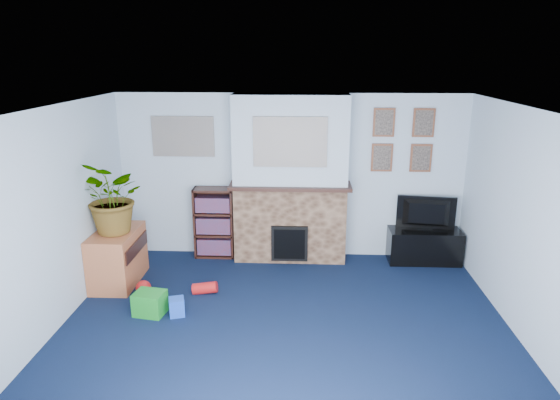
# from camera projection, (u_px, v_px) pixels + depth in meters

# --- Properties ---
(floor) EXTENTS (5.00, 4.50, 0.01)m
(floor) POSITION_uv_depth(u_px,v_px,m) (284.00, 332.00, 5.45)
(floor) COLOR #0D1935
(floor) RESTS_ON ground
(ceiling) EXTENTS (5.00, 4.50, 0.01)m
(ceiling) POSITION_uv_depth(u_px,v_px,m) (285.00, 110.00, 4.77)
(ceiling) COLOR white
(ceiling) RESTS_ON wall_back
(wall_back) EXTENTS (5.00, 0.04, 2.40)m
(wall_back) POSITION_uv_depth(u_px,v_px,m) (291.00, 177.00, 7.27)
(wall_back) COLOR silver
(wall_back) RESTS_ON ground
(wall_front) EXTENTS (5.00, 0.04, 2.40)m
(wall_front) POSITION_uv_depth(u_px,v_px,m) (270.00, 356.00, 2.95)
(wall_front) COLOR silver
(wall_front) RESTS_ON ground
(wall_left) EXTENTS (0.04, 4.50, 2.40)m
(wall_left) POSITION_uv_depth(u_px,v_px,m) (47.00, 225.00, 5.23)
(wall_left) COLOR silver
(wall_left) RESTS_ON ground
(wall_right) EXTENTS (0.04, 4.50, 2.40)m
(wall_right) POSITION_uv_depth(u_px,v_px,m) (534.00, 233.00, 5.00)
(wall_right) COLOR silver
(wall_right) RESTS_ON ground
(chimney_breast) EXTENTS (1.72, 0.50, 2.40)m
(chimney_breast) POSITION_uv_depth(u_px,v_px,m) (290.00, 181.00, 7.08)
(chimney_breast) COLOR brown
(chimney_breast) RESTS_ON ground
(collage_main) EXTENTS (1.00, 0.03, 0.68)m
(collage_main) POSITION_uv_depth(u_px,v_px,m) (290.00, 142.00, 6.71)
(collage_main) COLOR gray
(collage_main) RESTS_ON chimney_breast
(collage_left) EXTENTS (0.90, 0.03, 0.58)m
(collage_left) POSITION_uv_depth(u_px,v_px,m) (183.00, 136.00, 7.16)
(collage_left) COLOR gray
(collage_left) RESTS_ON wall_back
(portrait_tl) EXTENTS (0.30, 0.03, 0.40)m
(portrait_tl) POSITION_uv_depth(u_px,v_px,m) (384.00, 122.00, 6.96)
(portrait_tl) COLOR brown
(portrait_tl) RESTS_ON wall_back
(portrait_tr) EXTENTS (0.30, 0.03, 0.40)m
(portrait_tr) POSITION_uv_depth(u_px,v_px,m) (424.00, 123.00, 6.94)
(portrait_tr) COLOR brown
(portrait_tr) RESTS_ON wall_back
(portrait_bl) EXTENTS (0.30, 0.03, 0.40)m
(portrait_bl) POSITION_uv_depth(u_px,v_px,m) (382.00, 158.00, 7.10)
(portrait_bl) COLOR brown
(portrait_bl) RESTS_ON wall_back
(portrait_br) EXTENTS (0.30, 0.03, 0.40)m
(portrait_br) POSITION_uv_depth(u_px,v_px,m) (421.00, 158.00, 7.08)
(portrait_br) COLOR brown
(portrait_br) RESTS_ON wall_back
(tv_stand) EXTENTS (1.02, 0.43, 0.48)m
(tv_stand) POSITION_uv_depth(u_px,v_px,m) (424.00, 247.00, 7.24)
(tv_stand) COLOR black
(tv_stand) RESTS_ON ground
(television) EXTENTS (0.84, 0.22, 0.48)m
(television) POSITION_uv_depth(u_px,v_px,m) (426.00, 214.00, 7.12)
(television) COLOR black
(television) RESTS_ON tv_stand
(bookshelf) EXTENTS (0.58, 0.28, 1.05)m
(bookshelf) POSITION_uv_depth(u_px,v_px,m) (214.00, 224.00, 7.38)
(bookshelf) COLOR #321812
(bookshelf) RESTS_ON ground
(sideboard) EXTENTS (0.51, 0.92, 0.71)m
(sideboard) POSITION_uv_depth(u_px,v_px,m) (118.00, 257.00, 6.55)
(sideboard) COLOR #BB643C
(sideboard) RESTS_ON ground
(potted_plant) EXTENTS (1.13, 1.10, 0.95)m
(potted_plant) POSITION_uv_depth(u_px,v_px,m) (114.00, 197.00, 6.26)
(potted_plant) COLOR #26661E
(potted_plant) RESTS_ON sideboard
(mantel_clock) EXTENTS (0.10, 0.06, 0.14)m
(mantel_clock) POSITION_uv_depth(u_px,v_px,m) (287.00, 179.00, 7.02)
(mantel_clock) COLOR gold
(mantel_clock) RESTS_ON chimney_breast
(mantel_candle) EXTENTS (0.05, 0.05, 0.16)m
(mantel_candle) POSITION_uv_depth(u_px,v_px,m) (315.00, 179.00, 7.00)
(mantel_candle) COLOR #B2BFC6
(mantel_candle) RESTS_ON chimney_breast
(mantel_teddy) EXTENTS (0.13, 0.13, 0.13)m
(mantel_teddy) POSITION_uv_depth(u_px,v_px,m) (254.00, 179.00, 7.05)
(mantel_teddy) COLOR gray
(mantel_teddy) RESTS_ON chimney_breast
(mantel_can) EXTENTS (0.06, 0.06, 0.12)m
(mantel_can) POSITION_uv_depth(u_px,v_px,m) (343.00, 181.00, 6.99)
(mantel_can) COLOR blue
(mantel_can) RESTS_ON chimney_breast
(green_crate) EXTENTS (0.38, 0.33, 0.27)m
(green_crate) POSITION_uv_depth(u_px,v_px,m) (150.00, 303.00, 5.79)
(green_crate) COLOR #198C26
(green_crate) RESTS_ON ground
(toy_ball) EXTENTS (0.19, 0.19, 0.19)m
(toy_ball) POSITION_uv_depth(u_px,v_px,m) (144.00, 288.00, 6.26)
(toy_ball) COLOR red
(toy_ball) RESTS_ON ground
(toy_block) EXTENTS (0.21, 0.21, 0.21)m
(toy_block) POSITION_uv_depth(u_px,v_px,m) (177.00, 306.00, 5.77)
(toy_block) COLOR blue
(toy_block) RESTS_ON ground
(toy_tube) EXTENTS (0.33, 0.14, 0.19)m
(toy_tube) POSITION_uv_depth(u_px,v_px,m) (205.00, 288.00, 6.31)
(toy_tube) COLOR red
(toy_tube) RESTS_ON ground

